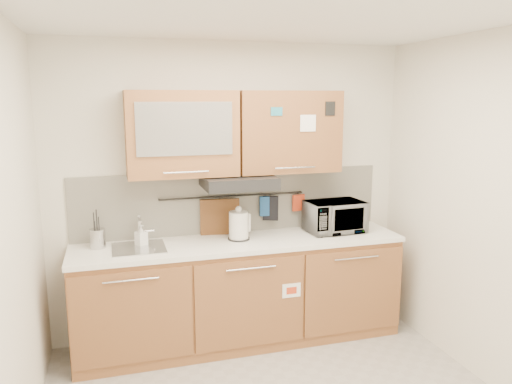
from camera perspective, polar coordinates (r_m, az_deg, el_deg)
ceiling at (r=3.01m, az=4.17°, el=19.87°), size 3.20×3.20×0.00m
wall_back at (r=4.49m, az=-2.79°, el=0.17°), size 3.20×0.00×3.20m
wall_left at (r=2.96m, az=-26.86°, el=-6.54°), size 0.00×3.00×3.00m
wall_right at (r=3.92m, az=26.36°, el=-2.47°), size 0.00×3.00×3.00m
base_cabinet at (r=4.46m, az=-1.73°, el=-11.92°), size 2.80×0.64×0.88m
countertop at (r=4.29m, az=-1.76°, el=-5.82°), size 2.82×0.62×0.04m
backsplash at (r=4.49m, az=-2.75°, el=-1.11°), size 2.80×0.02×0.56m
upper_cabinets at (r=4.25m, az=-2.35°, el=6.80°), size 1.82×0.37×0.70m
range_hood at (r=4.23m, az=-2.01°, el=1.17°), size 0.60×0.46×0.10m
sink at (r=4.17m, az=-13.23°, el=-6.22°), size 0.42×0.40×0.26m
utensil_rail at (r=4.45m, az=-2.64°, el=-0.45°), size 1.30×0.02×0.02m
utensil_crock at (r=4.25m, az=-17.65°, el=-5.05°), size 0.16×0.16×0.32m
kettle at (r=4.29m, az=-1.97°, el=-3.92°), size 0.22×0.22×0.29m
toaster at (r=4.50m, az=8.08°, el=-3.67°), size 0.25×0.18×0.18m
microwave at (r=4.58m, az=8.98°, el=-2.79°), size 0.53×0.37×0.28m
soap_bottle at (r=4.22m, az=-12.99°, el=-4.85°), size 0.11×0.11×0.18m
cutting_board at (r=4.46m, az=-4.14°, el=-3.54°), size 0.35×0.07×0.43m
oven_mitt at (r=4.53m, az=1.09°, el=-1.63°), size 0.11×0.03×0.18m
dark_pouch at (r=4.55m, az=1.67°, el=-1.86°), size 0.15×0.09×0.22m
pot_holder at (r=4.64m, az=4.88°, el=-1.22°), size 0.12×0.04×0.15m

